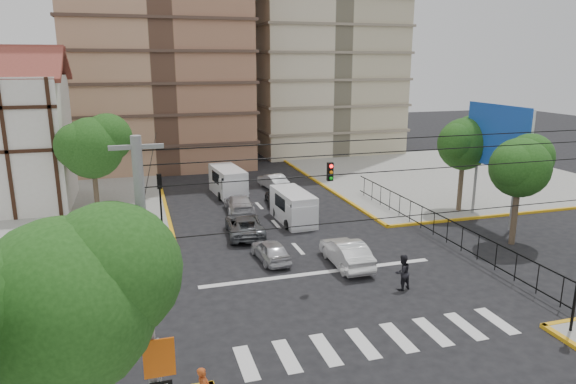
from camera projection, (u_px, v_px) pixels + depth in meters
name	position (u px, v px, depth m)	size (l,w,h in m)	color
ground	(328.00, 282.00, 26.44)	(160.00, 160.00, 0.00)	black
sidewalk_ne	(444.00, 176.00, 50.57)	(26.00, 26.00, 0.15)	gray
crosswalk_stripes	(381.00, 340.00, 20.87)	(12.00, 2.40, 0.01)	silver
stop_line	(320.00, 273.00, 27.55)	(13.00, 0.40, 0.01)	silver
park_fence	(433.00, 237.00, 33.13)	(0.10, 22.50, 1.66)	black
billboard	(498.00, 138.00, 34.56)	(0.36, 6.20, 8.10)	slate
tree_sw_near	(68.00, 298.00, 12.83)	(5.63, 4.60, 7.57)	#473828
tree_park_a	(521.00, 165.00, 30.73)	(4.41, 3.60, 6.83)	#473828
tree_park_c	(465.00, 142.00, 37.42)	(4.65, 3.80, 7.25)	#473828
tree_tudor	(93.00, 145.00, 36.69)	(5.39, 4.40, 7.43)	#473828
traffic_light_nw	(160.00, 197.00, 30.73)	(0.28, 0.22, 4.40)	black
traffic_light_hanging	(347.00, 178.00, 23.10)	(18.00, 9.12, 0.92)	black
utility_pole_sw	(147.00, 291.00, 14.40)	(1.40, 0.28, 9.00)	slate
district_sign	(160.00, 367.00, 14.80)	(0.90, 0.12, 3.20)	slate
van_right_lane	(294.00, 208.00, 35.86)	(2.15, 4.97, 2.20)	silver
van_left_lane	(228.00, 183.00, 43.12)	(2.54, 5.36, 2.33)	silver
car_silver_front_left	(271.00, 250.00, 29.08)	(1.46, 3.64, 1.24)	silver
car_white_front_right	(346.00, 253.00, 28.37)	(1.59, 4.56, 1.50)	white
car_grey_mid_left	(245.00, 225.00, 33.35)	(2.25, 4.88, 1.36)	slate
car_silver_rear_left	(239.00, 203.00, 38.45)	(1.91, 4.71, 1.37)	silver
car_darkgrey_mid_right	(276.00, 197.00, 40.64)	(1.48, 3.69, 1.26)	#272729
car_white_rear_right	(273.00, 181.00, 45.68)	(1.43, 4.10, 1.35)	white
pedestrian_crosswalk	(402.00, 272.00, 25.33)	(0.88, 0.69, 1.81)	black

